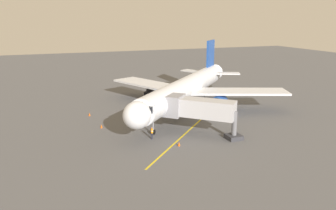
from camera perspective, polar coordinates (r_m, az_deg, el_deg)
The scene contains 9 objects.
ground_plane at distance 61.16m, azimuth 0.96°, elevation -0.80°, with size 220.00×220.00×0.00m, color #565659.
apron_lead_in_line at distance 55.24m, azimuth 5.44°, elevation -2.54°, with size 0.24×40.00×0.01m, color yellow.
airplane at distance 59.77m, azimuth 3.06°, elevation 2.77°, with size 32.87×33.28×11.50m.
jet_bridge at distance 47.75m, azimuth 4.56°, elevation -0.57°, with size 9.63×9.34×5.40m.
ground_crew_marshaller at distance 46.44m, azimuth -2.74°, elevation -4.69°, with size 0.26×0.40×1.71m.
tug_near_nose at distance 72.06m, azimuth -3.20°, elevation 2.12°, with size 2.57×2.74×1.50m.
safety_cone_nose_left at distance 44.18m, azimuth 1.87°, elevation -6.56°, with size 0.32×0.32×0.55m, color #F2590F.
safety_cone_nose_right at distance 58.78m, azimuth -13.06°, elevation -1.54°, with size 0.32×0.32×0.55m, color #F2590F.
safety_cone_wing_port at distance 52.08m, azimuth -11.13°, elevation -3.52°, with size 0.32×0.32×0.55m, color #F2590F.
Camera 1 is at (22.10, 54.69, 16.17)m, focal length 36.26 mm.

